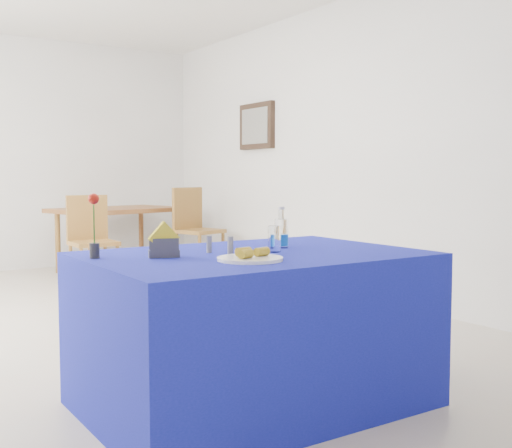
{
  "coord_description": "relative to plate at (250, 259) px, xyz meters",
  "views": [
    {
      "loc": [
        -1.57,
        -4.54,
        1.14
      ],
      "look_at": [
        0.01,
        -2.14,
        0.92
      ],
      "focal_mm": 45.0,
      "sensor_mm": 36.0,
      "label": 1
    }
  ],
  "objects": [
    {
      "name": "oak_table",
      "position": [
        1.29,
        4.93,
        -0.09
      ],
      "size": [
        1.64,
        1.25,
        0.76
      ],
      "color": "brown",
      "rests_on": "floor"
    },
    {
      "name": "plate",
      "position": [
        0.0,
        0.0,
        0.0
      ],
      "size": [
        0.29,
        0.29,
        0.01
      ],
      "primitive_type": "cylinder",
      "color": "white",
      "rests_on": "blue_table"
    },
    {
      "name": "picture_frame",
      "position": [
        2.51,
        3.75,
        0.93
      ],
      "size": [
        0.06,
        0.64,
        0.52
      ],
      "primitive_type": "cube",
      "color": "black",
      "rests_on": "room_shell"
    },
    {
      "name": "pepper_shaker",
      "position": [
        0.05,
        0.26,
        0.04
      ],
      "size": [
        0.03,
        0.03,
        0.08
      ],
      "primitive_type": "cylinder",
      "color": "slate",
      "rests_on": "blue_table"
    },
    {
      "name": "blue_table",
      "position": [
        0.17,
        0.23,
        -0.39
      ],
      "size": [
        1.6,
        1.1,
        0.76
      ],
      "color": "navy",
      "rests_on": "floor"
    },
    {
      "name": "banana_pieces",
      "position": [
        0.01,
        0.01,
        0.03
      ],
      "size": [
        0.19,
        0.13,
        0.04
      ],
      "color": "yellow",
      "rests_on": "plate"
    },
    {
      "name": "water_bottle",
      "position": [
        0.42,
        0.34,
        0.06
      ],
      "size": [
        0.07,
        0.07,
        0.21
      ],
      "color": "white",
      "rests_on": "blue_table"
    },
    {
      "name": "salt_shaker",
      "position": [
        -0.01,
        0.35,
        0.04
      ],
      "size": [
        0.03,
        0.03,
        0.08
      ],
      "primitive_type": "cylinder",
      "color": "slate",
      "rests_on": "blue_table"
    },
    {
      "name": "room_shell",
      "position": [
        0.04,
        2.15,
        0.98
      ],
      "size": [
        7.0,
        7.0,
        7.0
      ],
      "color": "silver",
      "rests_on": "ground"
    },
    {
      "name": "floor",
      "position": [
        0.04,
        2.15,
        -0.77
      ],
      "size": [
        7.0,
        7.0,
        0.0
      ],
      "primitive_type": "plane",
      "color": "beige",
      "rests_on": "ground"
    },
    {
      "name": "napkin_holder",
      "position": [
        -0.28,
        0.31,
        0.04
      ],
      "size": [
        0.16,
        0.1,
        0.17
      ],
      "color": "#3C3C42",
      "rests_on": "blue_table"
    },
    {
      "name": "rose_vase",
      "position": [
        -0.55,
        0.45,
        0.14
      ],
      "size": [
        0.05,
        0.05,
        0.3
      ],
      "color": "#232428",
      "rests_on": "blue_table"
    },
    {
      "name": "picture_art",
      "position": [
        2.48,
        3.75,
        0.93
      ],
      "size": [
        0.02,
        0.52,
        0.4
      ],
      "primitive_type": "cube",
      "color": "#998C66",
      "rests_on": "room_shell"
    },
    {
      "name": "chair_bg_right",
      "position": [
        1.96,
        4.26,
        -0.19
      ],
      "size": [
        0.55,
        0.55,
        1.0
      ],
      "rotation": [
        0.0,
        0.0,
        0.28
      ],
      "color": "olive",
      "rests_on": "floor"
    },
    {
      "name": "drinking_glass",
      "position": [
        0.28,
        0.2,
        0.06
      ],
      "size": [
        0.06,
        0.06,
        0.13
      ],
      "primitive_type": "cylinder",
      "color": "white",
      "rests_on": "blue_table"
    },
    {
      "name": "chair_bg_left",
      "position": [
        0.6,
        3.91,
        -0.22
      ],
      "size": [
        0.43,
        0.43,
        0.94
      ],
      "rotation": [
        0.0,
        0.0,
        -0.02
      ],
      "color": "olive",
      "rests_on": "floor"
    }
  ]
}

